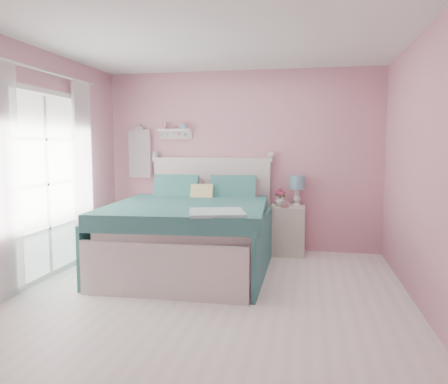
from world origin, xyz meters
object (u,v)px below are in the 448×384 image
(bed, at_px, (192,233))
(nightstand, at_px, (288,230))
(table_lamp, at_px, (297,185))
(teacup, at_px, (285,205))
(vase, at_px, (280,201))

(bed, height_order, nightstand, bed)
(table_lamp, bearing_deg, teacup, -120.92)
(nightstand, bearing_deg, table_lamp, 40.70)
(table_lamp, height_order, vase, table_lamp)
(table_lamp, bearing_deg, vase, -159.13)
(bed, distance_m, table_lamp, 1.70)
(bed, bearing_deg, teacup, 30.79)
(vase, bearing_deg, bed, -137.96)
(table_lamp, bearing_deg, bed, -141.09)
(teacup, bearing_deg, table_lamp, 59.08)
(teacup, bearing_deg, nightstand, 77.49)
(nightstand, xyz_separation_m, teacup, (-0.03, -0.15, 0.38))
(bed, bearing_deg, nightstand, 34.93)
(nightstand, height_order, vase, vase)
(nightstand, distance_m, vase, 0.43)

